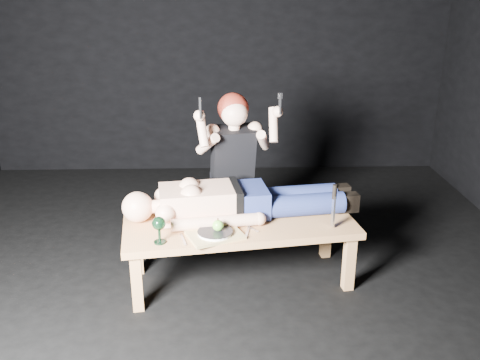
{
  "coord_description": "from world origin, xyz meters",
  "views": [
    {
      "loc": [
        0.09,
        -3.22,
        1.97
      ],
      "look_at": [
        0.19,
        0.07,
        0.75
      ],
      "focal_mm": 38.78,
      "sensor_mm": 36.0,
      "label": 1
    }
  ],
  "objects_px": {
    "lying_man": "(244,196)",
    "serving_tray": "(215,235)",
    "table": "(240,252)",
    "carving_knife": "(334,206)",
    "kneeling_woman": "(231,168)",
    "goblet": "(159,230)"
  },
  "relations": [
    {
      "from": "table",
      "to": "serving_tray",
      "type": "xyz_separation_m",
      "value": [
        -0.17,
        -0.2,
        0.24
      ]
    },
    {
      "from": "table",
      "to": "lying_man",
      "type": "height_order",
      "value": "lying_man"
    },
    {
      "from": "table",
      "to": "carving_knife",
      "type": "distance_m",
      "value": 0.73
    },
    {
      "from": "kneeling_woman",
      "to": "carving_knife",
      "type": "relative_size",
      "value": 4.18
    },
    {
      "from": "table",
      "to": "lying_man",
      "type": "bearing_deg",
      "value": 71.17
    },
    {
      "from": "lying_man",
      "to": "serving_tray",
      "type": "height_order",
      "value": "lying_man"
    },
    {
      "from": "table",
      "to": "kneeling_woman",
      "type": "bearing_deg",
      "value": 86.87
    },
    {
      "from": "kneeling_woman",
      "to": "carving_knife",
      "type": "height_order",
      "value": "kneeling_woman"
    },
    {
      "from": "serving_tray",
      "to": "carving_knife",
      "type": "xyz_separation_m",
      "value": [
        0.79,
        0.11,
        0.14
      ]
    },
    {
      "from": "lying_man",
      "to": "goblet",
      "type": "height_order",
      "value": "lying_man"
    },
    {
      "from": "table",
      "to": "serving_tray",
      "type": "distance_m",
      "value": 0.35
    },
    {
      "from": "carving_knife",
      "to": "serving_tray",
      "type": "bearing_deg",
      "value": 179.7
    },
    {
      "from": "lying_man",
      "to": "serving_tray",
      "type": "xyz_separation_m",
      "value": [
        -0.2,
        -0.35,
        -0.13
      ]
    },
    {
      "from": "serving_tray",
      "to": "goblet",
      "type": "bearing_deg",
      "value": -167.49
    },
    {
      "from": "carving_knife",
      "to": "goblet",
      "type": "bearing_deg",
      "value": -178.94
    },
    {
      "from": "lying_man",
      "to": "carving_knife",
      "type": "relative_size",
      "value": 5.35
    },
    {
      "from": "table",
      "to": "carving_knife",
      "type": "xyz_separation_m",
      "value": [
        0.62,
        -0.09,
        0.38
      ]
    },
    {
      "from": "serving_tray",
      "to": "table",
      "type": "bearing_deg",
      "value": 49.38
    },
    {
      "from": "serving_tray",
      "to": "carving_knife",
      "type": "relative_size",
      "value": 1.1
    },
    {
      "from": "table",
      "to": "kneeling_woman",
      "type": "xyz_separation_m",
      "value": [
        -0.06,
        0.6,
        0.42
      ]
    },
    {
      "from": "serving_tray",
      "to": "lying_man",
      "type": "bearing_deg",
      "value": 60.61
    },
    {
      "from": "serving_tray",
      "to": "goblet",
      "type": "distance_m",
      "value": 0.37
    }
  ]
}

